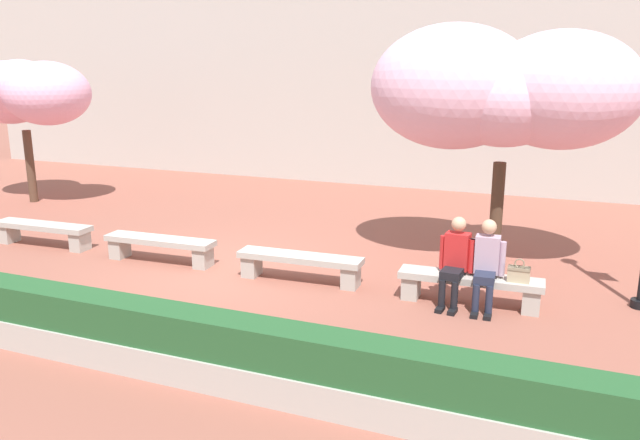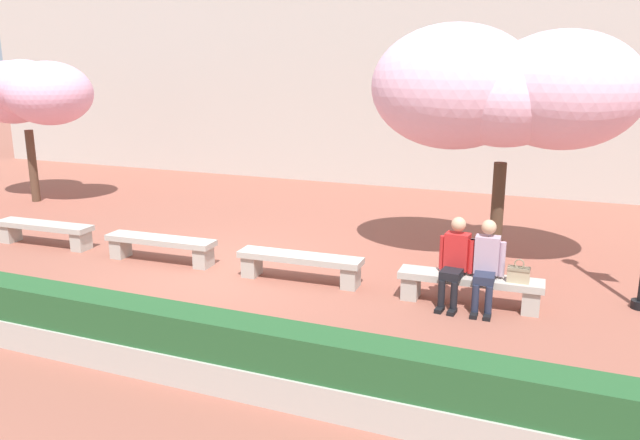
{
  "view_description": "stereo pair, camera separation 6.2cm",
  "coord_description": "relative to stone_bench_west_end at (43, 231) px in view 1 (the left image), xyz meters",
  "views": [
    {
      "loc": [
        5.2,
        -8.72,
        3.41
      ],
      "look_at": [
        1.62,
        0.2,
        1.0
      ],
      "focal_mm": 35.0,
      "sensor_mm": 36.0,
      "label": 1
    },
    {
      "loc": [
        5.26,
        -8.7,
        3.41
      ],
      "look_at": [
        1.62,
        0.2,
        1.0
      ],
      "focal_mm": 35.0,
      "sensor_mm": 36.0,
      "label": 2
    }
  ],
  "objects": [
    {
      "name": "cherry_tree_main",
      "position": [
        8.06,
        2.25,
        2.67
      ],
      "size": [
        4.44,
        2.43,
        4.1
      ],
      "color": "#473323",
      "rests_on": "ground"
    },
    {
      "name": "person_seated_right",
      "position": [
        8.29,
        -0.05,
        0.39
      ],
      "size": [
        0.51,
        0.69,
        1.29
      ],
      "color": "black",
      "rests_on": "ground"
    },
    {
      "name": "stone_bench_west_end",
      "position": [
        0.0,
        0.0,
        0.0
      ],
      "size": [
        2.07,
        0.51,
        0.45
      ],
      "color": "#ADA89E",
      "rests_on": "ground"
    },
    {
      "name": "planter_hedge_foreground",
      "position": [
        4.04,
        -3.39,
        0.08
      ],
      "size": [
        13.84,
        0.5,
        0.8
      ],
      "color": "#ADA89E",
      "rests_on": "ground"
    },
    {
      "name": "stone_bench_near_west",
      "position": [
        2.69,
        0.0,
        0.0
      ],
      "size": [
        2.07,
        0.51,
        0.45
      ],
      "color": "#ADA89E",
      "rests_on": "ground"
    },
    {
      "name": "stone_bench_near_east",
      "position": [
        8.08,
        0.0,
        0.0
      ],
      "size": [
        2.07,
        0.51,
        0.45
      ],
      "color": "#ADA89E",
      "rests_on": "ground"
    },
    {
      "name": "building_facade",
      "position": [
        4.04,
        10.31,
        4.44
      ],
      "size": [
        28.0,
        4.0,
        9.51
      ],
      "primitive_type": "cube",
      "color": "#B7B2A8",
      "rests_on": "ground"
    },
    {
      "name": "person_seated_left",
      "position": [
        7.86,
        -0.05,
        0.39
      ],
      "size": [
        0.51,
        0.7,
        1.29
      ],
      "color": "black",
      "rests_on": "ground"
    },
    {
      "name": "ground_plane",
      "position": [
        4.04,
        0.0,
        -0.31
      ],
      "size": [
        100.0,
        100.0,
        0.0
      ],
      "primitive_type": "plane",
      "color": "#8E5142"
    },
    {
      "name": "stone_bench_center",
      "position": [
        5.38,
        0.0,
        0.0
      ],
      "size": [
        2.07,
        0.51,
        0.45
      ],
      "color": "#ADA89E",
      "rests_on": "ground"
    },
    {
      "name": "handbag",
      "position": [
        8.74,
        -0.03,
        0.27
      ],
      "size": [
        0.3,
        0.15,
        0.34
      ],
      "color": "tan",
      "rests_on": "stone_bench_near_east"
    },
    {
      "name": "cherry_tree_secondary",
      "position": [
        -3.35,
        3.12,
        2.43
      ],
      "size": [
        3.53,
        2.22,
        3.53
      ],
      "color": "#513828",
      "rests_on": "ground"
    }
  ]
}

